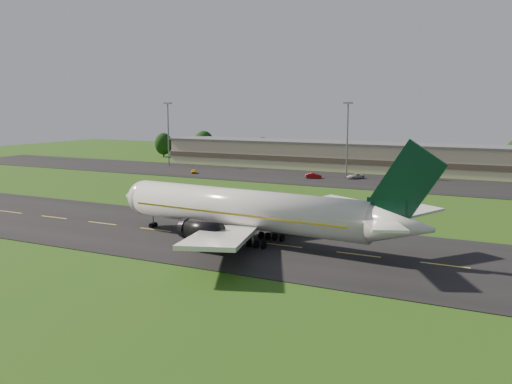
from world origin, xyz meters
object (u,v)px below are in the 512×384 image
at_px(airliner, 250,210).
at_px(terminal, 368,157).
at_px(service_vehicle_b, 313,176).
at_px(light_mast_west, 168,126).
at_px(service_vehicle_a, 194,171).
at_px(service_vehicle_c, 355,176).
at_px(light_mast_centre, 347,130).

relative_size(airliner, terminal, 0.35).
bearing_deg(airliner, service_vehicle_b, 108.58).
relative_size(light_mast_west, service_vehicle_a, 5.75).
bearing_deg(terminal, service_vehicle_c, -82.90).
bearing_deg(service_vehicle_b, light_mast_west, 55.18).
xyz_separation_m(airliner, light_mast_centre, (-11.84, 80.06, 8.08)).
height_order(light_mast_centre, service_vehicle_a, light_mast_centre).
relative_size(light_mast_west, service_vehicle_c, 4.16).
relative_size(airliner, service_vehicle_a, 14.49).
distance_m(light_mast_west, service_vehicle_a, 26.65).
bearing_deg(airliner, terminal, 100.53).
distance_m(airliner, light_mast_centre, 81.34).
relative_size(service_vehicle_a, service_vehicle_b, 0.81).
bearing_deg(light_mast_centre, terminal, 85.05).
bearing_deg(terminal, airliner, -83.81).
bearing_deg(light_mast_centre, service_vehicle_c, -49.44).
bearing_deg(service_vehicle_b, service_vehicle_c, -90.73).
xyz_separation_m(light_mast_centre, service_vehicle_b, (-6.14, -9.26, -11.92)).
bearing_deg(service_vehicle_c, service_vehicle_a, -130.86).
bearing_deg(airliner, service_vehicle_a, 133.13).
bearing_deg(airliner, light_mast_west, 136.24).
bearing_deg(service_vehicle_a, service_vehicle_b, -24.74).
distance_m(airliner, terminal, 96.81).
height_order(terminal, service_vehicle_b, terminal).
height_order(terminal, service_vehicle_c, terminal).
distance_m(light_mast_centre, service_vehicle_b, 16.29).
distance_m(light_mast_west, service_vehicle_c, 65.27).
relative_size(terminal, service_vehicle_c, 29.64).
relative_size(airliner, service_vehicle_c, 10.48).
relative_size(airliner, light_mast_west, 2.52).
distance_m(terminal, service_vehicle_c, 21.26).
relative_size(light_mast_centre, service_vehicle_c, 4.16).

